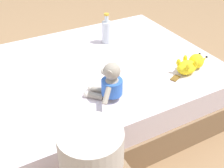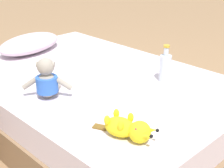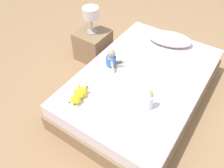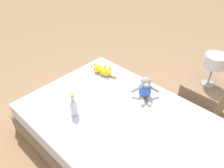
{
  "view_description": "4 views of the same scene",
  "coord_description": "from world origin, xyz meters",
  "px_view_note": "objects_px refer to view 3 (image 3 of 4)",
  "views": [
    {
      "loc": [
        -1.58,
        0.58,
        1.41
      ],
      "look_at": [
        -0.39,
        -0.07,
        0.48
      ],
      "focal_mm": 46.98,
      "sensor_mm": 36.0,
      "label": 1
    },
    {
      "loc": [
        -1.32,
        -1.55,
        1.21
      ],
      "look_at": [
        -0.18,
        -0.38,
        0.5
      ],
      "focal_mm": 53.61,
      "sensor_mm": 36.0,
      "label": 2
    },
    {
      "loc": [
        0.76,
        -1.76,
        2.14
      ],
      "look_at": [
        -0.15,
        -0.42,
        0.5
      ],
      "focal_mm": 36.66,
      "sensor_mm": 36.0,
      "label": 3
    },
    {
      "loc": [
        1.1,
        0.89,
        1.87
      ],
      "look_at": [
        -0.21,
        -0.36,
        0.49
      ],
      "focal_mm": 35.68,
      "sensor_mm": 36.0,
      "label": 4
    }
  ],
  "objects_px": {
    "glass_bottle": "(150,102)",
    "bedside_lamp": "(91,13)",
    "bed": "(142,87)",
    "plush_monkey": "(112,59)",
    "pillow": "(170,39)",
    "nightstand": "(93,45)",
    "plush_yellow_creature": "(79,95)"
  },
  "relations": [
    {
      "from": "pillow",
      "to": "plush_monkey",
      "type": "distance_m",
      "value": 0.88
    },
    {
      "from": "plush_monkey",
      "to": "bedside_lamp",
      "type": "xyz_separation_m",
      "value": [
        -0.59,
        0.39,
        0.22
      ]
    },
    {
      "from": "plush_yellow_creature",
      "to": "glass_bottle",
      "type": "relative_size",
      "value": 1.4
    },
    {
      "from": "glass_bottle",
      "to": "bedside_lamp",
      "type": "xyz_separation_m",
      "value": [
        -1.24,
        0.71,
        0.22
      ]
    },
    {
      "from": "nightstand",
      "to": "bedside_lamp",
      "type": "relative_size",
      "value": 1.18
    },
    {
      "from": "bed",
      "to": "plush_monkey",
      "type": "relative_size",
      "value": 7.75
    },
    {
      "from": "bed",
      "to": "nightstand",
      "type": "height_order",
      "value": "nightstand"
    },
    {
      "from": "plush_yellow_creature",
      "to": "glass_bottle",
      "type": "distance_m",
      "value": 0.71
    },
    {
      "from": "glass_bottle",
      "to": "nightstand",
      "type": "bearing_deg",
      "value": 150.04
    },
    {
      "from": "glass_bottle",
      "to": "pillow",
      "type": "bearing_deg",
      "value": 104.02
    },
    {
      "from": "glass_bottle",
      "to": "bed",
      "type": "bearing_deg",
      "value": 124.43
    },
    {
      "from": "plush_monkey",
      "to": "nightstand",
      "type": "xyz_separation_m",
      "value": [
        -0.59,
        0.39,
        -0.27
      ]
    },
    {
      "from": "pillow",
      "to": "nightstand",
      "type": "xyz_separation_m",
      "value": [
        -0.96,
        -0.4,
        -0.24
      ]
    },
    {
      "from": "pillow",
      "to": "plush_monkey",
      "type": "relative_size",
      "value": 2.43
    },
    {
      "from": "nightstand",
      "to": "glass_bottle",
      "type": "bearing_deg",
      "value": -29.96
    },
    {
      "from": "bed",
      "to": "nightstand",
      "type": "bearing_deg",
      "value": 161.61
    },
    {
      "from": "pillow",
      "to": "glass_bottle",
      "type": "xyz_separation_m",
      "value": [
        0.28,
        -1.12,
        0.03
      ]
    },
    {
      "from": "bed",
      "to": "glass_bottle",
      "type": "bearing_deg",
      "value": -55.57
    },
    {
      "from": "pillow",
      "to": "nightstand",
      "type": "bearing_deg",
      "value": -157.18
    },
    {
      "from": "bed",
      "to": "glass_bottle",
      "type": "height_order",
      "value": "glass_bottle"
    },
    {
      "from": "bed",
      "to": "plush_monkey",
      "type": "distance_m",
      "value": 0.49
    },
    {
      "from": "bedside_lamp",
      "to": "plush_yellow_creature",
      "type": "bearing_deg",
      "value": -59.18
    },
    {
      "from": "pillow",
      "to": "plush_yellow_creature",
      "type": "relative_size",
      "value": 1.88
    },
    {
      "from": "glass_bottle",
      "to": "nightstand",
      "type": "distance_m",
      "value": 1.46
    },
    {
      "from": "plush_yellow_creature",
      "to": "bedside_lamp",
      "type": "xyz_separation_m",
      "value": [
        -0.6,
        1.0,
        0.27
      ]
    },
    {
      "from": "glass_bottle",
      "to": "bedside_lamp",
      "type": "relative_size",
      "value": 0.66
    },
    {
      "from": "plush_yellow_creature",
      "to": "bedside_lamp",
      "type": "distance_m",
      "value": 1.2
    },
    {
      "from": "nightstand",
      "to": "plush_monkey",
      "type": "bearing_deg",
      "value": -33.54
    },
    {
      "from": "bed",
      "to": "pillow",
      "type": "xyz_separation_m",
      "value": [
        -0.01,
        0.73,
        0.26
      ]
    },
    {
      "from": "glass_bottle",
      "to": "bedside_lamp",
      "type": "distance_m",
      "value": 1.45
    },
    {
      "from": "bed",
      "to": "bedside_lamp",
      "type": "xyz_separation_m",
      "value": [
        -0.97,
        0.32,
        0.51
      ]
    },
    {
      "from": "pillow",
      "to": "nightstand",
      "type": "height_order",
      "value": "pillow"
    }
  ]
}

